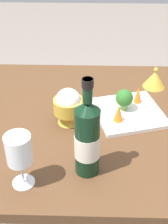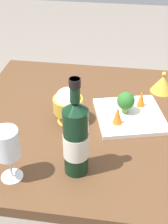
{
  "view_description": "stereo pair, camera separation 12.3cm",
  "coord_description": "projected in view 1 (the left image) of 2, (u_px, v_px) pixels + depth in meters",
  "views": [
    {
      "loc": [
        1.01,
        0.03,
        1.45
      ],
      "look_at": [
        0.0,
        0.0,
        0.75
      ],
      "focal_mm": 51.94,
      "sensor_mm": 36.0,
      "label": 1
    },
    {
      "loc": [
        1.0,
        0.15,
        1.45
      ],
      "look_at": [
        0.0,
        0.0,
        0.75
      ],
      "focal_mm": 51.94,
      "sensor_mm": 36.0,
      "label": 2
    }
  ],
  "objects": [
    {
      "name": "wine_bottle",
      "position": [
        87.0,
        138.0,
        0.94
      ],
      "size": [
        0.08,
        0.08,
        0.33
      ],
      "color": "black",
      "rests_on": "dining_table"
    },
    {
      "name": "dining_table",
      "position": [
        84.0,
        135.0,
        1.29
      ],
      "size": [
        0.9,
        0.9,
        0.72
      ],
      "color": "brown",
      "rests_on": "ground_plane"
    },
    {
      "name": "wine_glass",
      "position": [
        19.0,
        151.0,
        0.9
      ],
      "size": [
        0.08,
        0.08,
        0.18
      ],
      "color": "white",
      "rests_on": "dining_table"
    },
    {
      "name": "carrot_garnish_left",
      "position": [
        138.0,
        95.0,
        1.29
      ],
      "size": [
        0.03,
        0.03,
        0.07
      ],
      "color": "orange",
      "rests_on": "serving_plate"
    },
    {
      "name": "carrot_garnish_right",
      "position": [
        119.0,
        113.0,
        1.19
      ],
      "size": [
        0.04,
        0.04,
        0.07
      ],
      "color": "orange",
      "rests_on": "serving_plate"
    },
    {
      "name": "broccoli_floret",
      "position": [
        124.0,
        98.0,
        1.24
      ],
      "size": [
        0.07,
        0.07,
        0.09
      ],
      "color": "#729E4C",
      "rests_on": "serving_plate"
    },
    {
      "name": "serving_plate",
      "position": [
        128.0,
        113.0,
        1.26
      ],
      "size": [
        0.31,
        0.31,
        0.02
      ],
      "rotation": [
        0.0,
        0.0,
        0.27
      ],
      "color": "white",
      "rests_on": "dining_table"
    },
    {
      "name": "rice_bowl_lid",
      "position": [
        155.0,
        79.0,
        1.42
      ],
      "size": [
        0.1,
        0.1,
        0.09
      ],
      "color": "gold",
      "rests_on": "dining_table"
    },
    {
      "name": "rice_bowl",
      "position": [
        68.0,
        106.0,
        1.19
      ],
      "size": [
        0.11,
        0.11,
        0.14
      ],
      "color": "gold",
      "rests_on": "dining_table"
    }
  ]
}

